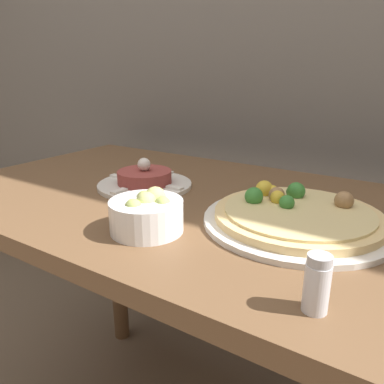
# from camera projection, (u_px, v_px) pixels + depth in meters

# --- Properties ---
(dining_table) EXTENTS (1.28, 0.69, 0.80)m
(dining_table) POSITION_uv_depth(u_px,v_px,m) (209.00, 252.00, 0.84)
(dining_table) COLOR brown
(dining_table) RESTS_ON ground_plane
(pizza_plate) EXTENTS (0.34, 0.34, 0.06)m
(pizza_plate) POSITION_uv_depth(u_px,v_px,m) (296.00, 215.00, 0.68)
(pizza_plate) COLOR silver
(pizza_plate) RESTS_ON dining_table
(tartare_plate) EXTENTS (0.22, 0.22, 0.07)m
(tartare_plate) POSITION_uv_depth(u_px,v_px,m) (145.00, 180.00, 0.89)
(tartare_plate) COLOR silver
(tartare_plate) RESTS_ON dining_table
(small_bowl) EXTENTS (0.13, 0.13, 0.07)m
(small_bowl) POSITION_uv_depth(u_px,v_px,m) (147.00, 213.00, 0.65)
(small_bowl) COLOR white
(small_bowl) RESTS_ON dining_table
(salt_shaker) EXTENTS (0.03, 0.03, 0.07)m
(salt_shaker) POSITION_uv_depth(u_px,v_px,m) (317.00, 284.00, 0.43)
(salt_shaker) COLOR silver
(salt_shaker) RESTS_ON dining_table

